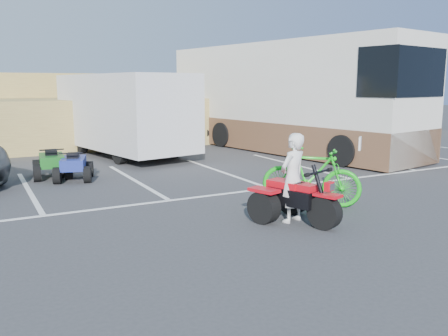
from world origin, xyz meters
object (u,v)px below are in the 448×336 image
rider (293,178)px  rv_motorhome (285,105)px  cargo_trailer (125,112)px  green_dirt_bike (311,176)px  quad_atv_green (53,177)px  quad_atv_blue (74,180)px  red_trike_atv (298,223)px

rider → rv_motorhome: (5.75, 8.41, 0.93)m
cargo_trailer → green_dirt_bike: bearing=-92.4°
rv_motorhome → quad_atv_green: bearing=-179.7°
rv_motorhome → quad_atv_blue: (-8.66, -2.36, -1.78)m
quad_atv_blue → rv_motorhome: bearing=31.5°
quad_atv_green → cargo_trailer: bearing=51.3°
green_dirt_bike → cargo_trailer: bearing=56.6°
quad_atv_blue → red_trike_atv: bearing=-48.2°
rider → cargo_trailer: cargo_trailer is taller
red_trike_atv → quad_atv_blue: bearing=97.5°
rv_motorhome → red_trike_atv: bearing=-133.8°
rider → quad_atv_green: rider is taller
cargo_trailer → rider: bearing=-99.5°
green_dirt_bike → quad_atv_green: (-4.48, 5.90, -0.65)m
red_trike_atv → quad_atv_green: 7.68m
green_dirt_bike → quad_atv_blue: green_dirt_bike is taller
rv_motorhome → quad_atv_blue: rv_motorhome is taller
cargo_trailer → quad_atv_blue: 4.88m
red_trike_atv → quad_atv_green: red_trike_atv is taller
red_trike_atv → cargo_trailer: (-0.37, 10.00, 1.60)m
cargo_trailer → quad_atv_green: cargo_trailer is taller
rider → green_dirt_bike: size_ratio=0.79×
red_trike_atv → green_dirt_bike: 1.57m
quad_atv_blue → quad_atv_green: quad_atv_green is taller
rider → red_trike_atv: bearing=90.0°
rider → quad_atv_blue: rider is taller
quad_atv_green → rv_motorhome: bearing=16.1°
red_trike_atv → green_dirt_bike: green_dirt_bike is taller
red_trike_atv → rider: (-0.05, 0.14, 0.85)m
rider → rv_motorhome: bearing=-142.5°
red_trike_atv → quad_atv_green: size_ratio=1.23×
red_trike_atv → cargo_trailer: bearing=74.0°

